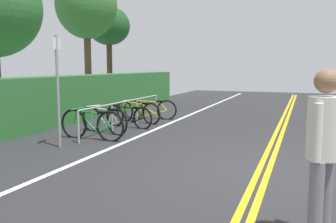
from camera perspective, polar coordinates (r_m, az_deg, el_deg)
name	(u,v)px	position (r m, az deg, el deg)	size (l,w,h in m)	color
ground_plane	(264,171)	(6.50, 14.80, -8.99)	(37.94, 13.60, 0.05)	#2B2B2D
centre_line_yellow_inner	(269,170)	(6.49, 15.52, -8.81)	(34.15, 0.10, 0.00)	gold
centre_line_yellow_outer	(259,169)	(6.50, 14.10, -8.72)	(34.15, 0.10, 0.00)	gold
bike_lane_stripe_white	(98,153)	(7.53, -10.83, -6.44)	(34.15, 0.12, 0.00)	white
bike_rack	(125,107)	(10.45, -6.73, 0.63)	(4.65, 0.05, 0.77)	#9EA0A5
bicycle_0	(92,125)	(8.88, -11.85, -2.04)	(0.46, 1.78, 0.77)	black
bicycle_1	(104,120)	(9.68, -10.00, -1.33)	(0.61, 1.65, 0.73)	black
bicycle_2	(128,116)	(10.47, -6.22, -0.78)	(0.50, 1.64, 0.68)	black
bicycle_3	(138,112)	(11.35, -4.74, -0.08)	(0.60, 1.72, 0.71)	black
bicycle_4	(150,109)	(12.01, -2.79, 0.32)	(0.57, 1.73, 0.69)	black
pedestrian	(323,145)	(3.84, 23.14, -4.81)	(0.47, 0.32, 1.73)	slate
sign_post_near	(57,81)	(8.11, -16.91, 4.58)	(0.36, 0.09, 2.40)	gray
hedge_backdrop	(87,96)	(12.85, -12.56, 2.39)	(13.60, 1.00, 1.45)	#2D6B30
tree_far_right	(86,5)	(15.35, -12.66, 15.90)	(2.43, 2.43, 5.51)	brown
tree_extra	(109,27)	(18.30, -9.25, 12.91)	(2.05, 2.05, 4.59)	#473323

